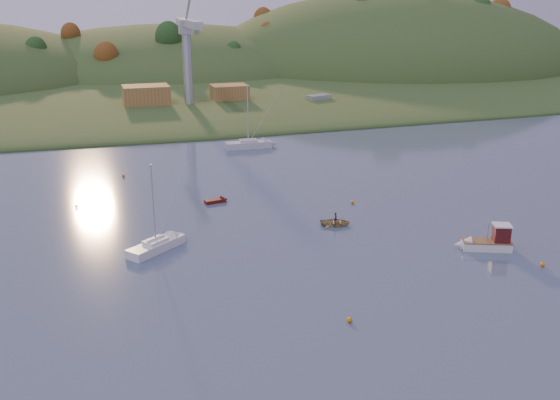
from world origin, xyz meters
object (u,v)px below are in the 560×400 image
object	(u,v)px
sailboat_far	(248,144)
canoe	(336,222)
fishing_boat	(483,242)
red_tender	(219,200)
sailboat_near	(156,245)

from	to	relation	value
sailboat_far	canoe	distance (m)	44.61
sailboat_far	fishing_boat	bearing A→B (deg)	-75.25
canoe	red_tender	xyz separation A→B (m)	(-12.19, 13.74, -0.16)
sailboat_far	red_tender	size ratio (longest dim) A/B	3.39
sailboat_near	sailboat_far	xyz separation A→B (m)	(22.89, 46.21, 0.10)
canoe	red_tender	size ratio (longest dim) A/B	1.08
sailboat_near	sailboat_far	bearing A→B (deg)	25.61
sailboat_near	red_tender	world-z (taller)	sailboat_near
canoe	sailboat_near	bearing A→B (deg)	111.84
sailboat_far	red_tender	bearing A→B (deg)	-109.88
fishing_boat	red_tender	distance (m)	36.47
canoe	red_tender	world-z (taller)	red_tender
sailboat_near	sailboat_far	size ratio (longest dim) A/B	0.84
fishing_boat	sailboat_far	xyz separation A→B (m)	(-13.18, 57.03, -0.13)
fishing_boat	sailboat_far	bearing A→B (deg)	-55.55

